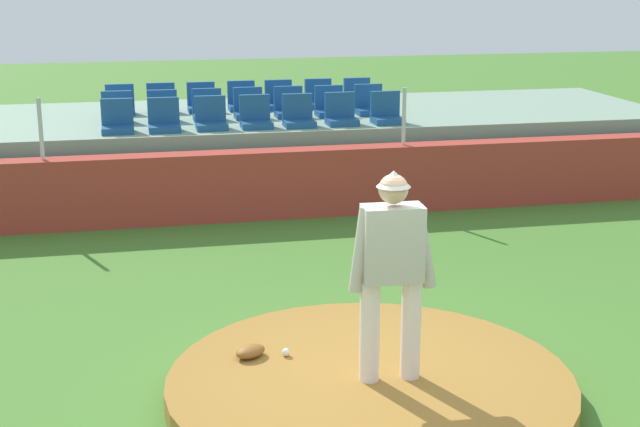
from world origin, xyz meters
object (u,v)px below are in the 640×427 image
at_px(stadium_chair_15, 161,104).
at_px(stadium_chair_17, 242,101).
at_px(baseball, 286,352).
at_px(stadium_chair_13, 369,105).
at_px(stadium_chair_14, 120,105).
at_px(stadium_chair_16, 202,103).
at_px(stadium_chair_10, 249,109).
at_px(stadium_chair_11, 289,107).
at_px(stadium_chair_18, 279,100).
at_px(fielding_glove, 250,351).
at_px(stadium_chair_0, 118,122).
at_px(stadium_chair_7, 117,113).
at_px(stadium_chair_8, 163,112).
at_px(stadium_chair_1, 164,121).
at_px(stadium_chair_12, 330,107).
at_px(stadium_chair_5, 341,115).
at_px(stadium_chair_6, 387,113).
at_px(stadium_chair_19, 319,99).
at_px(stadium_chair_2, 211,119).
at_px(stadium_chair_20, 358,98).
at_px(stadium_chair_4, 298,116).
at_px(stadium_chair_3, 255,117).
at_px(stadium_chair_9, 208,110).
at_px(pitcher, 392,261).

bearing_deg(stadium_chair_15, stadium_chair_17, -179.62).
xyz_separation_m(baseball, stadium_chair_13, (2.73, 7.34, 1.12)).
height_order(stadium_chair_14, stadium_chair_16, same).
xyz_separation_m(stadium_chair_10, stadium_chair_11, (0.68, -0.01, 0.00)).
bearing_deg(stadium_chair_10, stadium_chair_14, -22.20).
relative_size(stadium_chair_10, stadium_chair_18, 1.00).
bearing_deg(fielding_glove, stadium_chair_0, -111.88).
distance_m(stadium_chair_7, stadium_chair_8, 0.73).
xyz_separation_m(stadium_chair_8, stadium_chair_10, (1.41, 0.05, 0.00)).
bearing_deg(stadium_chair_16, stadium_chair_13, 162.59).
relative_size(stadium_chair_1, stadium_chair_7, 1.00).
relative_size(baseball, stadium_chair_12, 0.15).
bearing_deg(stadium_chair_12, stadium_chair_17, -34.61).
xyz_separation_m(stadium_chair_5, stadium_chair_13, (0.71, 0.91, 0.00)).
distance_m(stadium_chair_6, stadium_chair_18, 2.34).
distance_m(stadium_chair_5, stadium_chair_10, 1.64).
xyz_separation_m(stadium_chair_5, stadium_chair_14, (-3.45, 1.78, 0.00)).
distance_m(stadium_chair_14, stadium_chair_19, 3.48).
distance_m(stadium_chair_2, stadium_chair_10, 1.15).
xyz_separation_m(fielding_glove, stadium_chair_17, (0.98, 8.20, 1.10)).
xyz_separation_m(baseball, stadium_chair_10, (0.66, 7.35, 1.12)).
bearing_deg(stadium_chair_15, stadium_chair_20, -179.92).
xyz_separation_m(fielding_glove, stadium_chair_4, (1.64, 6.35, 1.10)).
distance_m(stadium_chair_6, stadium_chair_19, 1.98).
xyz_separation_m(stadium_chair_1, stadium_chair_18, (2.09, 1.83, 0.00)).
xyz_separation_m(stadium_chair_3, stadium_chair_10, (0.02, 0.92, 0.00)).
height_order(stadium_chair_6, stadium_chair_9, same).
bearing_deg(stadium_chair_14, stadium_chair_17, -178.87).
height_order(stadium_chair_7, stadium_chair_9, same).
relative_size(stadium_chair_6, stadium_chair_7, 1.00).
relative_size(stadium_chair_7, stadium_chair_9, 1.00).
height_order(stadium_chair_6, stadium_chair_11, same).
bearing_deg(stadium_chair_1, fielding_glove, 94.07).
distance_m(stadium_chair_12, stadium_chair_17, 1.66).
xyz_separation_m(stadium_chair_1, stadium_chair_8, (0.02, 0.89, 0.00)).
bearing_deg(stadium_chair_17, stadium_chair_0, 40.44).
bearing_deg(baseball, stadium_chair_14, 99.91).
distance_m(stadium_chair_5, stadium_chair_20, 1.96).
height_order(stadium_chair_0, stadium_chair_16, same).
relative_size(stadium_chair_2, stadium_chair_4, 1.00).
distance_m(stadium_chair_5, stadium_chair_14, 3.88).
relative_size(stadium_chair_1, stadium_chair_18, 1.00).
relative_size(pitcher, stadium_chair_7, 3.68).
height_order(stadium_chair_0, stadium_chair_20, same).
bearing_deg(stadium_chair_4, stadium_chair_5, -177.70).
relative_size(stadium_chair_1, stadium_chair_5, 1.00).
xyz_separation_m(stadium_chair_2, stadium_chair_13, (2.78, 0.89, 0.00)).
xyz_separation_m(stadium_chair_9, stadium_chair_11, (1.37, 0.01, 0.00)).
height_order(stadium_chair_10, stadium_chair_16, same).
bearing_deg(stadium_chair_1, stadium_chair_14, -69.83).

